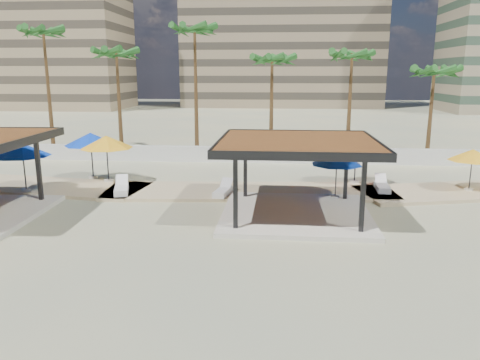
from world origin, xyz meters
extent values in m
plane|color=#CDBF87|center=(0.00, 0.00, 0.00)|extent=(200.00, 200.00, 0.00)
cube|color=#C6B284|center=(-12.00, 7.50, 0.06)|extent=(16.40, 6.19, 0.24)
cube|color=#C6B284|center=(2.00, 7.00, 0.06)|extent=(16.24, 5.11, 0.24)
cube|color=silver|center=(0.00, 16.00, 0.60)|extent=(56.00, 0.30, 1.20)
cube|color=#937F60|center=(-42.00, 68.00, 15.00)|extent=(34.00, 16.00, 30.00)
cube|color=#847259|center=(4.00, 78.00, 14.00)|extent=(38.00, 16.00, 28.00)
cube|color=beige|center=(4.44, 2.89, 0.10)|extent=(6.89, 6.89, 0.21)
cube|color=black|center=(1.83, 0.33, 1.76)|extent=(0.19, 0.19, 3.10)
cube|color=black|center=(1.88, 5.50, 1.76)|extent=(0.19, 0.19, 3.10)
cube|color=black|center=(7.00, 0.28, 1.76)|extent=(0.19, 0.19, 3.10)
cube|color=black|center=(7.05, 5.45, 1.76)|extent=(0.19, 0.19, 3.10)
cube|color=brown|center=(4.44, 2.89, 3.45)|extent=(7.10, 7.10, 0.29)
cube|color=black|center=(4.40, -0.62, 3.45)|extent=(7.14, 0.19, 0.35)
cube|color=black|center=(4.47, 6.41, 3.45)|extent=(7.14, 0.19, 0.35)
cube|color=black|center=(0.92, 2.93, 3.45)|extent=(0.19, 7.14, 0.35)
cube|color=black|center=(7.95, 2.86, 3.45)|extent=(0.19, 7.14, 0.35)
cube|color=black|center=(-8.52, 3.97, 1.85)|extent=(0.20, 0.20, 3.26)
cube|color=black|center=(-7.46, 1.29, 3.63)|extent=(0.38, 7.50, 0.37)
cylinder|color=beige|center=(-10.33, 5.80, 0.24)|extent=(0.52, 0.52, 0.12)
cylinder|color=#262628|center=(-10.33, 5.80, 1.42)|extent=(0.07, 0.07, 2.47)
cone|color=blue|center=(-10.33, 5.80, 2.48)|extent=(3.69, 3.69, 0.72)
cylinder|color=beige|center=(-6.57, 8.37, 0.24)|extent=(0.54, 0.54, 0.13)
cylinder|color=#262628|center=(-6.57, 8.37, 1.47)|extent=(0.08, 0.08, 2.58)
cone|color=yellow|center=(-6.57, 8.37, 2.58)|extent=(3.94, 3.94, 0.75)
cylinder|color=beige|center=(8.12, 9.20, 0.25)|extent=(0.55, 0.55, 0.13)
cylinder|color=#262628|center=(8.12, 9.20, 1.50)|extent=(0.08, 0.08, 2.64)
cone|color=red|center=(8.12, 9.20, 2.63)|extent=(3.23, 3.23, 0.77)
cylinder|color=beige|center=(6.60, 5.80, 0.24)|extent=(0.46, 0.46, 0.11)
cylinder|color=#262628|center=(6.60, 5.80, 1.29)|extent=(0.06, 0.06, 2.21)
cone|color=blue|center=(6.60, 5.80, 2.23)|extent=(3.52, 3.52, 0.65)
cylinder|color=beige|center=(14.18, 7.85, 0.23)|extent=(0.45, 0.45, 0.11)
cylinder|color=#262628|center=(14.18, 7.85, 1.26)|extent=(0.06, 0.06, 2.16)
cone|color=yellow|center=(14.18, 7.85, 2.18)|extent=(3.11, 3.11, 0.63)
cylinder|color=beige|center=(-7.85, 9.20, 0.25)|extent=(0.55, 0.55, 0.13)
cylinder|color=#262628|center=(-7.85, 9.20, 1.49)|extent=(0.08, 0.08, 2.63)
cone|color=blue|center=(-7.85, 9.20, 2.62)|extent=(3.86, 3.86, 0.77)
cube|color=white|center=(-4.92, 5.80, 0.32)|extent=(1.22, 2.11, 0.28)
cube|color=white|center=(-4.92, 5.80, 0.49)|extent=(1.22, 2.11, 0.06)
cube|color=white|center=(-5.13, 6.55, 0.73)|extent=(0.82, 0.84, 0.51)
cube|color=white|center=(0.65, 5.80, 0.31)|extent=(0.93, 1.90, 0.26)
cube|color=white|center=(0.65, 5.80, 0.46)|extent=(0.93, 1.90, 0.05)
cube|color=white|center=(0.77, 6.50, 0.68)|extent=(0.70, 0.72, 0.46)
cube|color=white|center=(9.38, 7.51, 0.31)|extent=(0.77, 1.93, 0.27)
cube|color=white|center=(9.38, 7.51, 0.47)|extent=(0.77, 1.93, 0.06)
cube|color=white|center=(9.43, 8.25, 0.70)|extent=(0.66, 0.69, 0.48)
cone|color=brown|center=(-15.00, 18.70, 4.93)|extent=(0.36, 0.36, 9.86)
ellipsoid|color=#225D21|center=(-15.00, 18.70, 9.61)|extent=(3.00, 3.00, 1.80)
cone|color=brown|center=(-9.00, 18.10, 4.10)|extent=(0.36, 0.36, 8.20)
ellipsoid|color=#225D21|center=(-9.00, 18.10, 7.95)|extent=(3.00, 3.00, 1.80)
cone|color=brown|center=(-3.00, 18.90, 4.99)|extent=(0.36, 0.36, 9.99)
ellipsoid|color=#225D21|center=(-3.00, 18.90, 9.74)|extent=(3.00, 3.00, 1.80)
cone|color=brown|center=(3.00, 18.40, 3.85)|extent=(0.36, 0.36, 7.70)
ellipsoid|color=#225D21|center=(3.00, 18.40, 7.45)|extent=(3.00, 3.00, 1.80)
cone|color=brown|center=(9.00, 18.60, 4.00)|extent=(0.36, 0.36, 8.00)
ellipsoid|color=#225D21|center=(9.00, 18.60, 7.75)|extent=(3.00, 3.00, 1.80)
cone|color=brown|center=(15.00, 18.20, 3.41)|extent=(0.36, 0.36, 6.82)
ellipsoid|color=#225D21|center=(15.00, 18.20, 6.57)|extent=(3.00, 3.00, 1.80)
camera|label=1|loc=(3.52, -18.30, 6.57)|focal=35.00mm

